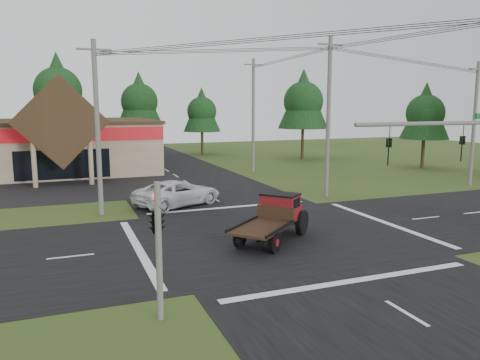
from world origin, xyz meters
name	(u,v)px	position (x,y,z in m)	size (l,w,h in m)	color
ground	(274,235)	(0.00, 0.00, 0.00)	(120.00, 120.00, 0.00)	#2D491A
road_ns	(274,235)	(0.00, 0.00, 0.01)	(12.00, 120.00, 0.02)	black
road_ew	(274,235)	(0.00, 0.00, 0.01)	(120.00, 12.00, 0.02)	black
parking_apron	(11,191)	(-14.00, 19.00, 0.01)	(28.00, 14.00, 0.02)	black
traffic_signal_corner	(157,209)	(-7.50, -7.32, 3.52)	(0.53, 2.48, 4.40)	#595651
utility_pole_nw	(97,127)	(-8.00, 8.00, 5.39)	(2.00, 0.30, 10.50)	#595651
utility_pole_ne	(328,116)	(8.00, 8.00, 5.89)	(2.00, 0.30, 11.50)	#595651
utility_pole_far	(474,123)	(22.00, 8.00, 5.24)	(2.00, 0.30, 10.20)	#595651
utility_pole_n	(253,115)	(8.00, 22.00, 5.74)	(2.00, 0.30, 11.20)	#595651
tree_row_c	(58,88)	(-10.00, 41.00, 8.72)	(7.28, 7.28, 13.13)	#332316
tree_row_d	(139,100)	(0.00, 42.00, 7.38)	(6.16, 6.16, 11.11)	#332316
tree_row_e	(202,110)	(8.00, 40.00, 6.03)	(5.04, 5.04, 9.09)	#332316
tree_side_ne	(303,99)	(18.00, 30.00, 7.38)	(6.16, 6.16, 11.11)	#332316
tree_side_e_near	(425,111)	(26.00, 18.00, 6.03)	(5.04, 5.04, 9.09)	#332316
antique_flatbed_truck	(271,219)	(-0.67, -1.02, 1.14)	(2.09, 5.46, 2.28)	#560C12
white_pickup	(178,193)	(-2.94, 8.93, 0.85)	(2.82, 6.11, 1.70)	silver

